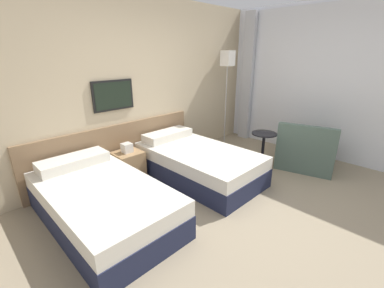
{
  "coord_description": "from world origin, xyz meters",
  "views": [
    {
      "loc": [
        -2.43,
        -1.5,
        1.86
      ],
      "look_at": [
        0.03,
        0.96,
        0.61
      ],
      "focal_mm": 24.0,
      "sensor_mm": 36.0,
      "label": 1
    }
  ],
  "objects": [
    {
      "name": "bed_near_window",
      "position": [
        0.22,
        1.03,
        0.24
      ],
      "size": [
        1.06,
        1.92,
        0.59
      ],
      "color": "#1E233D",
      "rests_on": "ground_plane"
    },
    {
      "name": "bed_near_door",
      "position": [
        -1.36,
        1.03,
        0.24
      ],
      "size": [
        1.06,
        1.92,
        0.59
      ],
      "color": "#1E233D",
      "rests_on": "ground_plane"
    },
    {
      "name": "ground_plane",
      "position": [
        0.0,
        0.0,
        0.0
      ],
      "size": [
        16.0,
        16.0,
        0.0
      ],
      "primitive_type": "plane",
      "color": "gray"
    },
    {
      "name": "wall_headboard",
      "position": [
        -0.03,
        2.04,
        1.3
      ],
      "size": [
        10.0,
        0.1,
        2.7
      ],
      "color": "#C6B28E",
      "rests_on": "ground_plane"
    },
    {
      "name": "side_table",
      "position": [
        1.3,
        0.52,
        0.41
      ],
      "size": [
        0.42,
        0.42,
        0.6
      ],
      "color": "black",
      "rests_on": "ground_plane"
    },
    {
      "name": "floor_lamp",
      "position": [
        1.6,
        1.58,
        1.55
      ],
      "size": [
        0.24,
        0.24,
        1.89
      ],
      "color": "#9E9993",
      "rests_on": "ground_plane"
    },
    {
      "name": "armchair",
      "position": [
        1.79,
        -0.02,
        0.27
      ],
      "size": [
        0.96,
        1.04,
        0.8
      ],
      "rotation": [
        0.0,
        0.0,
        1.84
      ],
      "color": "#4C6056",
      "rests_on": "ground_plane"
    },
    {
      "name": "wall_window",
      "position": [
        2.54,
        -0.14,
        1.34
      ],
      "size": [
        0.21,
        4.51,
        2.7
      ],
      "color": "white",
      "rests_on": "ground_plane"
    },
    {
      "name": "nightstand",
      "position": [
        -0.57,
        1.74,
        0.23
      ],
      "size": [
        0.4,
        0.39,
        0.58
      ],
      "color": "#9E7A51",
      "rests_on": "ground_plane"
    }
  ]
}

